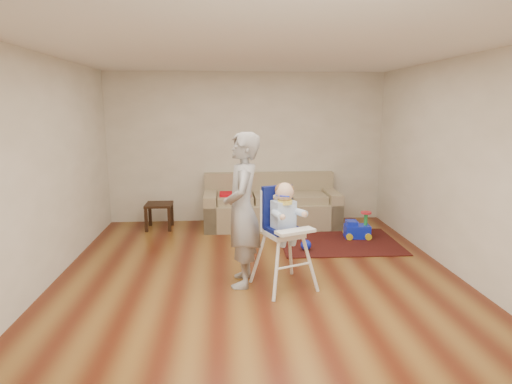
{
  "coord_description": "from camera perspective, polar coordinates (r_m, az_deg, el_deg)",
  "views": [
    {
      "loc": [
        -0.4,
        -5.03,
        2.09
      ],
      "look_at": [
        0.0,
        0.4,
        1.0
      ],
      "focal_mm": 30.0,
      "sensor_mm": 36.0,
      "label": 1
    }
  ],
  "objects": [
    {
      "name": "ground",
      "position": [
        5.46,
        0.31,
        -11.18
      ],
      "size": [
        5.5,
        5.5,
        0.0
      ],
      "primitive_type": "plane",
      "color": "#4E1C0E",
      "rests_on": "ground"
    },
    {
      "name": "room_envelope",
      "position": [
        5.57,
        -0.1,
        9.11
      ],
      "size": [
        5.04,
        5.52,
        2.72
      ],
      "color": "beige",
      "rests_on": "ground"
    },
    {
      "name": "sofa",
      "position": [
        7.55,
        2.04,
        -1.19
      ],
      "size": [
        2.36,
        0.98,
        0.91
      ],
      "rotation": [
        0.0,
        0.0,
        0.01
      ],
      "color": "gray",
      "rests_on": "ground"
    },
    {
      "name": "side_table",
      "position": [
        7.62,
        -12.76,
        -3.14
      ],
      "size": [
        0.45,
        0.45,
        0.45
      ],
      "primitive_type": null,
      "color": "black",
      "rests_on": "ground"
    },
    {
      "name": "area_rug",
      "position": [
        6.86,
        10.97,
        -6.57
      ],
      "size": [
        1.83,
        1.39,
        0.01
      ],
      "primitive_type": "cube",
      "rotation": [
        0.0,
        0.0,
        -0.01
      ],
      "color": "black",
      "rests_on": "ground"
    },
    {
      "name": "ride_on_toy",
      "position": [
        7.07,
        13.36,
        -4.24
      ],
      "size": [
        0.41,
        0.31,
        0.43
      ],
      "primitive_type": null,
      "rotation": [
        0.0,
        0.0,
        -0.06
      ],
      "color": "#1127F2",
      "rests_on": "area_rug"
    },
    {
      "name": "toy_ball",
      "position": [
        6.37,
        6.67,
        -7.03
      ],
      "size": [
        0.16,
        0.16,
        0.16
      ],
      "primitive_type": "sphere",
      "color": "#1127F2",
      "rests_on": "area_rug"
    },
    {
      "name": "high_chair",
      "position": [
        4.97,
        3.75,
        -6.06
      ],
      "size": [
        0.76,
        0.76,
        1.26
      ],
      "rotation": [
        0.0,
        0.0,
        0.39
      ],
      "color": "white",
      "rests_on": "ground"
    },
    {
      "name": "adult",
      "position": [
        4.98,
        -1.85,
        -2.45
      ],
      "size": [
        0.48,
        0.69,
        1.81
      ],
      "primitive_type": "imported",
      "rotation": [
        0.0,
        0.0,
        -1.65
      ],
      "color": "gray",
      "rests_on": "ground"
    }
  ]
}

